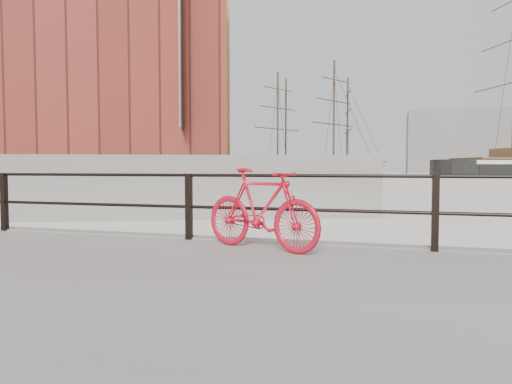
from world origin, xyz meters
The scene contains 14 objects.
ground centered at (0.00, 0.00, 0.00)m, with size 400.00×400.00×0.00m, color white.
far_quay centered at (-40.00, 72.00, 0.90)m, with size 24.00×150.00×1.80m, color gray.
guardrail centered at (0.00, -0.15, 0.85)m, with size 28.00×0.10×1.00m, color black, non-canonical shape.
bicycle centered at (-2.21, -0.69, 0.89)m, with size 1.81×0.27×1.09m, color red.
schooner_mid centered at (-15.77, 75.60, 0.00)m, with size 28.71×12.14×20.67m, color beige, non-canonical shape.
schooner_left centered at (-13.88, 77.78, 0.00)m, with size 24.84×11.29×18.82m, color silver, non-canonical shape.
workboat_near centered at (-24.03, 30.22, 0.00)m, with size 11.10×3.70×7.00m, color black, non-canonical shape.
workboat_far centered at (-34.80, 43.56, 0.00)m, with size 11.15×3.85×7.00m, color black, non-canonical shape.
apartment_terracotta centered at (-21.25, 20.26, 11.90)m, with size 20.00×15.00×20.20m, color maroon.
apartment_mustard centered at (-29.49, 40.65, 12.90)m, with size 22.00×15.00×22.20m, color gold.
apartment_cream centered at (-38.11, 61.98, 12.40)m, with size 20.00×15.00×21.20m, color beige.
apartment_grey centered at (-46.35, 82.38, 13.40)m, with size 22.00×15.00×23.20m, color #A3A39E.
apartment_brick centered at (-54.97, 103.70, 12.40)m, with size 24.00×15.00×21.20m, color maroon.
industrial_west centered at (20.00, 140.00, 9.00)m, with size 32.00×18.00×18.00m, color gray.
Camera 1 is at (-0.56, -6.48, 1.44)m, focal length 32.00 mm.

